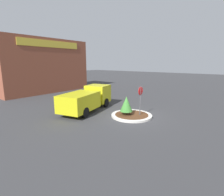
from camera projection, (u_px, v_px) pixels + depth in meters
ground_plane at (132, 116)px, 14.12m from camera, size 120.00×120.00×0.00m
traffic_island at (132, 115)px, 14.11m from camera, size 3.27×3.27×0.15m
stop_sign at (140, 96)px, 13.72m from camera, size 0.66×0.07×2.45m
island_shrub at (126, 104)px, 13.90m from camera, size 1.01×1.01×1.49m
utility_truck at (87, 98)px, 15.64m from camera, size 6.31×3.45×2.07m
storefront_building at (41, 66)px, 25.82m from camera, size 12.86×6.07×7.50m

